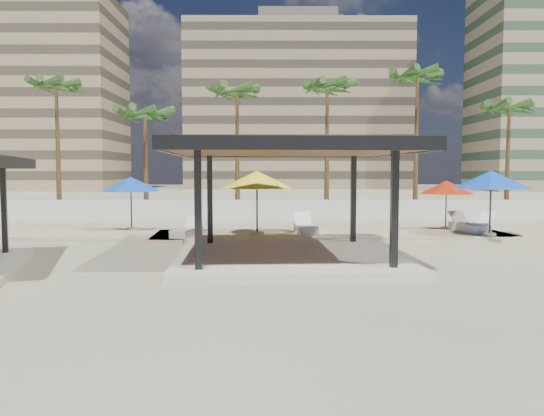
{
  "coord_description": "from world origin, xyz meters",
  "views": [
    {
      "loc": [
        -0.84,
        -16.99,
        3.0
      ],
      "look_at": [
        -0.72,
        5.83,
        1.4
      ],
      "focal_mm": 35.0,
      "sensor_mm": 36.0,
      "label": 1
    }
  ],
  "objects": [
    {
      "name": "lounger_d",
      "position": [
        9.87,
        9.14,
        0.37
      ],
      "size": [
        1.68,
        2.12,
        0.79
      ],
      "rotation": [
        0.0,
        0.0,
        1.0
      ],
      "color": "silver",
      "rests_on": "promenade"
    },
    {
      "name": "palm_b",
      "position": [
        -15.0,
        18.7,
        8.35
      ],
      "size": [
        3.0,
        3.0,
        9.53
      ],
      "color": "brown",
      "rests_on": "ground"
    },
    {
      "name": "lounger_b",
      "position": [
        0.79,
        6.78,
        0.4
      ],
      "size": [
        1.0,
        2.47,
        0.91
      ],
      "rotation": [
        0.0,
        0.0,
        1.66
      ],
      "color": "silver",
      "rests_on": "promenade"
    },
    {
      "name": "umbrella_c",
      "position": [
        7.75,
        8.61,
        2.21
      ],
      "size": [
        2.66,
        2.66,
        2.36
      ],
      "rotation": [
        0.0,
        0.0,
        -0.0
      ],
      "color": "beige",
      "rests_on": "promenade"
    },
    {
      "name": "building_west",
      "position": [
        -42.0,
        68.0,
        15.27
      ],
      "size": [
        34.0,
        16.0,
        32.4
      ],
      "color": "#937F60",
      "rests_on": "ground"
    },
    {
      "name": "umbrella_d",
      "position": [
        8.73,
        5.8,
        2.62
      ],
      "size": [
        4.08,
        4.08,
        2.84
      ],
      "rotation": [
        0.0,
        0.0,
        0.34
      ],
      "color": "beige",
      "rests_on": "promenade"
    },
    {
      "name": "palm_d",
      "position": [
        -3.0,
        18.9,
        7.98
      ],
      "size": [
        3.0,
        3.0,
        9.13
      ],
      "color": "brown",
      "rests_on": "ground"
    },
    {
      "name": "palm_g",
      "position": [
        15.0,
        18.2,
        6.92
      ],
      "size": [
        3.0,
        3.0,
        8.01
      ],
      "color": "brown",
      "rests_on": "ground"
    },
    {
      "name": "palm_e",
      "position": [
        3.0,
        18.4,
        8.2
      ],
      "size": [
        3.0,
        3.0,
        9.37
      ],
      "color": "brown",
      "rests_on": "ground"
    },
    {
      "name": "lounger_a",
      "position": [
        -4.39,
        5.85,
        0.38
      ],
      "size": [
        1.23,
        2.27,
        0.82
      ],
      "rotation": [
        0.0,
        0.0,
        1.31
      ],
      "color": "silver",
      "rests_on": "promenade"
    },
    {
      "name": "ground",
      "position": [
        0.0,
        0.0,
        0.0
      ],
      "size": [
        200.0,
        200.0,
        0.0
      ],
      "primitive_type": "plane",
      "color": "#CBB286",
      "rests_on": "ground"
    },
    {
      "name": "pavilion_central",
      "position": [
        -0.19,
        0.76,
        2.34
      ],
      "size": [
        8.13,
        8.13,
        3.92
      ],
      "rotation": [
        0.0,
        0.0,
        0.05
      ],
      "color": "beige",
      "rests_on": "ground"
    },
    {
      "name": "palm_f",
      "position": [
        9.0,
        18.6,
        8.86
      ],
      "size": [
        3.0,
        3.0,
        10.08
      ],
      "color": "brown",
      "rests_on": "ground"
    },
    {
      "name": "palm_c",
      "position": [
        -9.0,
        18.1,
        6.44
      ],
      "size": [
        3.0,
        3.0,
        7.51
      ],
      "color": "brown",
      "rests_on": "ground"
    },
    {
      "name": "lounger_c",
      "position": [
        8.44,
        7.49,
        0.4
      ],
      "size": [
        1.31,
        2.49,
        0.9
      ],
      "rotation": [
        0.0,
        0.0,
        1.82
      ],
      "color": "silver",
      "rests_on": "promenade"
    },
    {
      "name": "promenade",
      "position": [
        2.0,
        7.67,
        0.06
      ],
      "size": [
        44.45,
        7.97,
        0.24
      ],
      "color": "#C6B284",
      "rests_on": "ground"
    },
    {
      "name": "building_mid",
      "position": [
        4.0,
        78.0,
        14.27
      ],
      "size": [
        38.0,
        16.0,
        30.4
      ],
      "color": "#847259",
      "rests_on": "ground"
    },
    {
      "name": "umbrella_f",
      "position": [
        -7.47,
        8.39,
        2.36
      ],
      "size": [
        3.48,
        3.48,
        2.54
      ],
      "rotation": [
        0.0,
        0.0,
        -0.25
      ],
      "color": "beige",
      "rests_on": "promenade"
    },
    {
      "name": "boundary_wall",
      "position": [
        0.0,
        16.0,
        0.6
      ],
      "size": [
        56.0,
        0.3,
        1.2
      ],
      "primitive_type": "cube",
      "color": "silver",
      "rests_on": "ground"
    },
    {
      "name": "umbrella_b",
      "position": [
        -1.38,
        6.39,
        2.61
      ],
      "size": [
        3.25,
        3.25,
        2.83
      ],
      "rotation": [
        0.0,
        0.0,
        -0.02
      ],
      "color": "beige",
      "rests_on": "promenade"
    }
  ]
}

